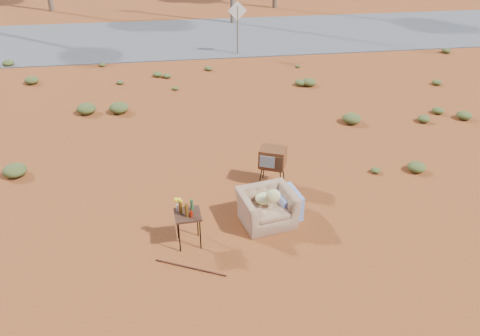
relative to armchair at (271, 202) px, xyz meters
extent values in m
plane|color=brown|center=(-0.55, -0.36, -0.45)|extent=(140.00, 140.00, 0.00)
cube|color=#565659|center=(-0.55, 14.64, -0.43)|extent=(140.00, 7.00, 0.04)
imported|color=#926D4F|center=(-0.09, -0.04, 0.03)|extent=(1.21, 0.91, 0.95)
ellipsoid|color=#D5D282|center=(-0.15, 0.00, 0.11)|extent=(0.34, 0.34, 0.20)
ellipsoid|color=#D5D282|center=(0.00, -0.21, 0.29)|extent=(0.30, 0.15, 0.30)
cube|color=navy|center=(0.39, 0.16, -0.17)|extent=(0.58, 0.78, 0.56)
cube|color=black|center=(0.32, 1.39, 0.02)|extent=(0.63, 0.56, 0.03)
cylinder|color=black|center=(0.03, 1.31, -0.21)|extent=(0.03, 0.03, 0.47)
cylinder|color=black|center=(0.47, 1.13, -0.21)|extent=(0.03, 0.03, 0.47)
cylinder|color=black|center=(0.18, 1.65, -0.21)|extent=(0.03, 0.03, 0.47)
cylinder|color=black|center=(0.61, 1.46, -0.21)|extent=(0.03, 0.03, 0.47)
cube|color=brown|center=(0.32, 1.39, 0.26)|extent=(0.71, 0.64, 0.45)
cube|color=gray|center=(0.16, 1.20, 0.26)|extent=(0.33, 0.16, 0.28)
cube|color=#472D19|center=(0.41, 1.09, 0.26)|extent=(0.13, 0.07, 0.32)
cube|color=#3B2115|center=(-1.71, -0.52, 0.25)|extent=(0.53, 0.53, 0.04)
cylinder|color=black|center=(-1.90, -0.73, -0.10)|extent=(0.02, 0.02, 0.69)
cylinder|color=black|center=(-1.50, -0.71, -0.10)|extent=(0.02, 0.02, 0.69)
cylinder|color=black|center=(-1.92, -0.34, -0.10)|extent=(0.02, 0.02, 0.69)
cylinder|color=black|center=(-1.53, -0.31, -0.10)|extent=(0.02, 0.02, 0.69)
cylinder|color=#52320D|center=(-1.83, -0.48, 0.39)|extent=(0.07, 0.07, 0.26)
cylinder|color=#52320D|center=(-1.73, -0.60, 0.40)|extent=(0.07, 0.07, 0.28)
cylinder|color=#225029|center=(-1.62, -0.42, 0.38)|extent=(0.06, 0.06, 0.24)
cylinder|color=red|center=(-1.65, -0.62, 0.33)|extent=(0.06, 0.06, 0.13)
cylinder|color=silver|center=(-1.87, -0.38, 0.33)|extent=(0.08, 0.08, 0.14)
ellipsoid|color=yellow|center=(-1.87, -0.38, 0.49)|extent=(0.16, 0.16, 0.12)
cylinder|color=#511F15|center=(-1.73, -1.24, -0.43)|extent=(1.27, 0.64, 0.04)
cylinder|color=brown|center=(0.95, 11.64, 0.55)|extent=(0.06, 0.06, 2.00)
cube|color=silver|center=(0.95, 11.64, 1.35)|extent=(0.78, 0.04, 0.78)
ellipsoid|color=#455123|center=(-5.75, 2.64, -0.29)|extent=(0.56, 0.56, 0.31)
ellipsoid|color=#455123|center=(3.95, 1.44, -0.32)|extent=(0.44, 0.44, 0.24)
ellipsoid|color=#455123|center=(-3.55, 6.14, -0.28)|extent=(0.60, 0.60, 0.33)
ellipsoid|color=#455123|center=(6.25, 4.64, -0.35)|extent=(0.36, 0.36, 0.20)
ellipsoid|color=#455123|center=(2.65, 7.64, -0.34)|extent=(0.40, 0.40, 0.22)
ellipsoid|color=#455123|center=(-2.05, 9.14, -0.36)|extent=(0.30, 0.30, 0.17)
camera|label=1|loc=(-1.76, -7.73, 5.48)|focal=35.00mm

